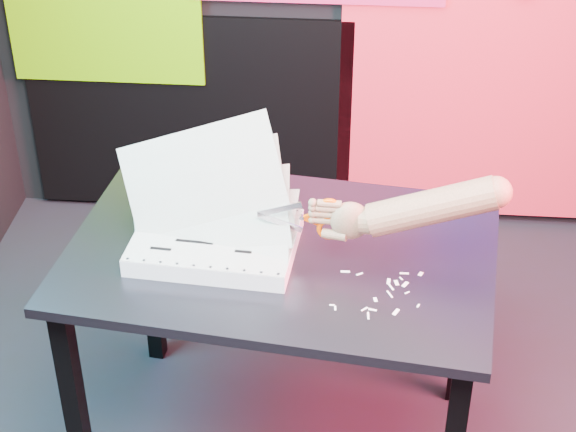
{
  "coord_description": "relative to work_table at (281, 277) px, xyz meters",
  "views": [
    {
      "loc": [
        -0.08,
        -1.92,
        2.26
      ],
      "look_at": [
        -0.24,
        0.15,
        0.87
      ],
      "focal_mm": 60.0,
      "sensor_mm": 36.0,
      "label": 1
    }
  ],
  "objects": [
    {
      "name": "scissors",
      "position": [
        0.11,
        -0.05,
        0.23
      ],
      "size": [
        0.22,
        0.02,
        0.13
      ],
      "rotation": [
        0.0,
        0.0,
        -0.04
      ],
      "color": "#AEAFB7",
      "rests_on": "printout_stack"
    },
    {
      "name": "printout_stack",
      "position": [
        -0.18,
        -0.02,
        0.13
      ],
      "size": [
        0.5,
        0.35,
        0.39
      ],
      "rotation": [
        0.0,
        0.0,
        -0.08
      ],
      "color": "white",
      "rests_on": "work_table"
    },
    {
      "name": "room",
      "position": [
        0.26,
        -0.17,
        0.7
      ],
      "size": [
        3.01,
        3.01,
        2.71
      ],
      "color": "black",
      "rests_on": "ground"
    },
    {
      "name": "work_table",
      "position": [
        0.0,
        0.0,
        0.0
      ],
      "size": [
        1.23,
        0.9,
        0.75
      ],
      "rotation": [
        0.0,
        0.0,
        -0.12
      ],
      "color": "black",
      "rests_on": "ground"
    },
    {
      "name": "hand_forearm",
      "position": [
        0.35,
        -0.06,
        0.28
      ],
      "size": [
        0.49,
        0.1,
        0.21
      ],
      "rotation": [
        0.0,
        0.0,
        -0.04
      ],
      "color": "#9E6B4E",
      "rests_on": "work_table"
    },
    {
      "name": "backdrop",
      "position": [
        0.32,
        1.29,
        0.3
      ],
      "size": [
        2.88,
        0.05,
        2.08
      ],
      "color": "red",
      "rests_on": "ground"
    },
    {
      "name": "paper_clippings",
      "position": [
        0.28,
        -0.16,
        0.1
      ],
      "size": [
        0.24,
        0.2,
        0.0
      ],
      "color": "white",
      "rests_on": "work_table"
    }
  ]
}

